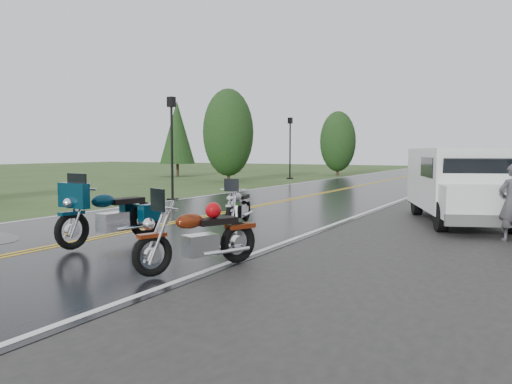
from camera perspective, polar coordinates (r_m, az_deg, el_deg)
ground at (r=11.48m, az=-17.40°, el=-5.14°), size 120.00×120.00×0.00m
road at (r=19.67m, az=4.23°, el=-0.86°), size 8.00×100.00×0.04m
motorcycle_red at (r=7.52m, az=-11.79°, el=-5.14°), size 1.54×2.32×1.29m
motorcycle_teal at (r=9.96m, az=-20.33°, el=-2.47°), size 1.15×2.54×1.45m
motorcycle_silver at (r=11.99m, az=-2.94°, el=-1.67°), size 1.24×2.12×1.18m
van_white at (r=12.40m, az=20.49°, el=0.24°), size 3.69×5.54×2.04m
person_at_van at (r=11.73m, az=27.22°, el=-1.21°), size 0.71×0.66×1.63m
lamp_post_near_left at (r=19.47m, az=-9.59°, el=4.91°), size 0.35×0.35×4.03m
lamp_post_far_left at (r=34.44m, az=3.91°, el=5.03°), size 0.37×0.37×4.26m
tree_left_mid at (r=31.46m, az=-3.18°, el=5.72°), size 3.18×3.18×4.97m
tree_left_far at (r=40.16m, az=9.33°, el=4.99°), size 2.82×2.82×4.34m
pine_left_far at (r=38.44m, az=-8.99°, el=5.92°), size 2.67×2.67×5.57m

